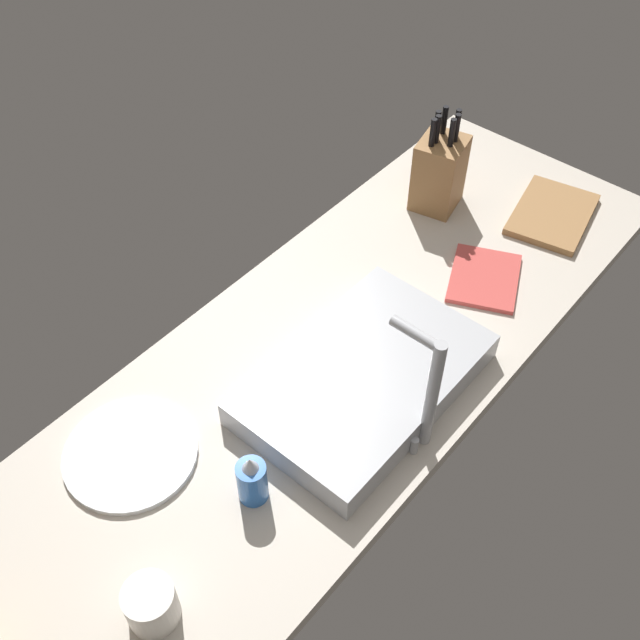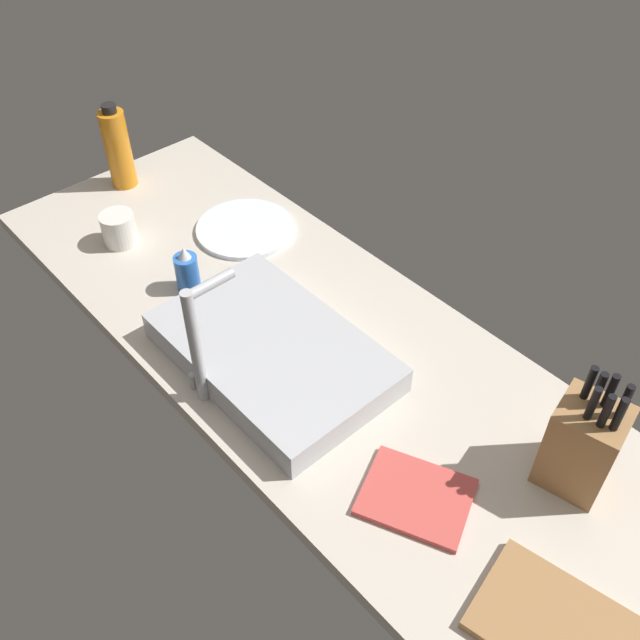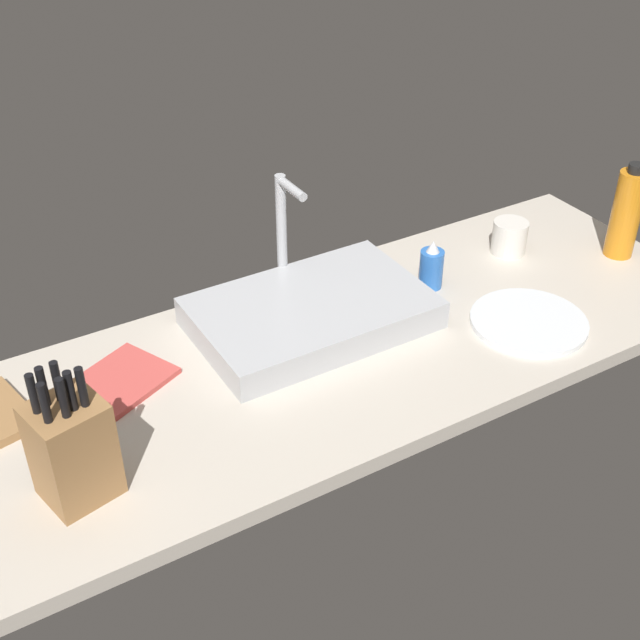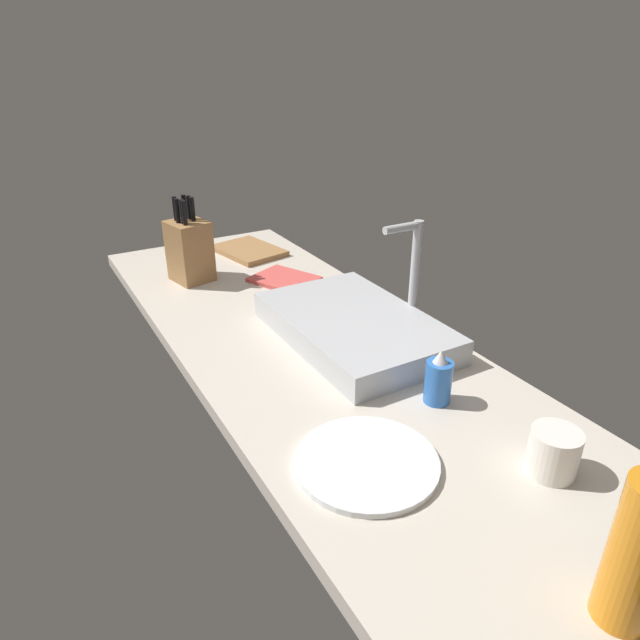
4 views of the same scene
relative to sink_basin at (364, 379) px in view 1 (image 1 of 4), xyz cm
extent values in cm
cube|color=beige|center=(-2.46, -9.96, -4.95)|extent=(185.62, 62.99, 3.50)
cube|color=#B7BABF|center=(0.00, 0.00, 0.00)|extent=(49.98, 31.94, 6.40)
cylinder|color=#B7BABF|center=(2.02, 16.53, 11.05)|extent=(2.40, 2.40, 28.49)
cylinder|color=#B7BABF|center=(2.02, 11.51, 24.29)|extent=(2.00, 10.04, 2.00)
cylinder|color=#B7BABF|center=(5.52, 16.53, -1.20)|extent=(1.60, 1.60, 4.00)
cube|color=#9E7042|center=(-58.38, -22.63, 6.17)|extent=(13.65, 12.96, 18.75)
cylinder|color=black|center=(-61.17, -24.85, 19.18)|extent=(1.67, 1.67, 7.26)
cylinder|color=black|center=(-62.05, -21.77, 19.18)|extent=(1.67, 1.67, 7.26)
cylinder|color=black|center=(-58.42, -25.06, 19.18)|extent=(1.67, 1.67, 7.26)
cylinder|color=black|center=(-60.29, -20.80, 19.18)|extent=(1.67, 1.67, 7.26)
cylinder|color=black|center=(-56.91, -24.00, 19.18)|extent=(1.67, 1.67, 7.26)
cylinder|color=black|center=(-57.97, -20.56, 19.18)|extent=(1.67, 1.67, 7.26)
cylinder|color=black|center=(-55.10, -23.98, 19.18)|extent=(1.67, 1.67, 7.26)
cube|color=#9E7042|center=(-72.98, 2.85, -2.30)|extent=(27.51, 22.19, 1.80)
cylinder|color=blue|center=(31.91, -0.32, 1.41)|extent=(5.56, 5.56, 9.22)
cone|color=silver|center=(31.91, -0.32, 7.42)|extent=(3.06, 3.06, 2.80)
cylinder|color=white|center=(41.05, -23.93, -2.60)|extent=(25.57, 25.57, 1.20)
cube|color=#CC4C47|center=(-42.81, 1.90, -2.60)|extent=(23.69, 21.84, 1.20)
cylinder|color=silver|center=(58.20, 2.55, 0.97)|extent=(8.59, 8.59, 8.34)
camera|label=1|loc=(76.28, 53.39, 121.09)|focal=42.48mm
camera|label=2|loc=(-82.48, 60.56, 108.20)|focal=39.68mm
camera|label=3|loc=(-74.79, -129.35, 101.20)|focal=46.90mm
camera|label=4|loc=(103.43, -69.20, 62.76)|focal=31.28mm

